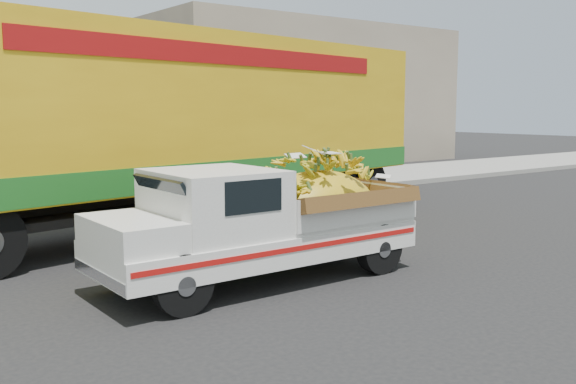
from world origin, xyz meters
TOP-DOWN VIEW (x-y plane):
  - ground at (0.00, 0.00)m, footprint 100.00×100.00m
  - curb at (0.00, 6.91)m, footprint 60.00×0.25m
  - sidewalk at (0.00, 9.01)m, footprint 60.00×4.00m
  - building_right at (14.00, 15.91)m, footprint 14.00×6.00m
  - pickup_truck at (1.45, 0.31)m, footprint 4.56×1.70m
  - semi_trailer at (2.31, 4.47)m, footprint 12.08×4.74m

SIDE VIEW (x-z plane):
  - ground at x=0.00m, z-range 0.00..0.00m
  - sidewalk at x=0.00m, z-range 0.00..0.14m
  - curb at x=0.00m, z-range 0.00..0.15m
  - pickup_truck at x=1.45m, z-range 0.06..1.66m
  - semi_trailer at x=2.31m, z-range 0.22..4.02m
  - building_right at x=14.00m, z-range 0.00..6.00m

